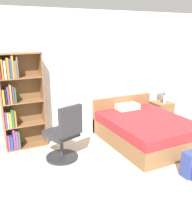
# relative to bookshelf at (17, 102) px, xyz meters

# --- Properties ---
(wall_back) EXTENTS (9.00, 0.06, 2.60)m
(wall_back) POSITION_rel_bookshelf_xyz_m (1.71, 0.21, 0.38)
(wall_back) COLOR white
(wall_back) RESTS_ON ground_plane
(bookshelf) EXTENTS (0.78, 0.27, 1.82)m
(bookshelf) POSITION_rel_bookshelf_xyz_m (0.00, 0.00, 0.00)
(bookshelf) COLOR brown
(bookshelf) RESTS_ON ground_plane
(bed) EXTENTS (1.49, 1.91, 0.77)m
(bed) POSITION_rel_bookshelf_xyz_m (2.34, -0.83, -0.65)
(bed) COLOR brown
(bed) RESTS_ON ground_plane
(office_chair) EXTENTS (0.61, 0.67, 1.03)m
(office_chair) POSITION_rel_bookshelf_xyz_m (0.60, -0.87, -0.46)
(office_chair) COLOR #232326
(office_chair) RESTS_ON ground_plane
(nightstand) EXTENTS (0.46, 0.46, 0.54)m
(nightstand) POSITION_rel_bookshelf_xyz_m (3.38, -0.13, -0.65)
(nightstand) COLOR brown
(nightstand) RESTS_ON ground_plane
(table_lamp) EXTENTS (0.27, 0.27, 0.49)m
(table_lamp) POSITION_rel_bookshelf_xyz_m (3.44, -0.10, 0.01)
(table_lamp) COLOR #333333
(table_lamp) RESTS_ON nightstand
(water_bottle) EXTENTS (0.06, 0.06, 0.23)m
(water_bottle) POSITION_rel_bookshelf_xyz_m (3.35, -0.23, -0.27)
(water_bottle) COLOR silver
(water_bottle) RESTS_ON nightstand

